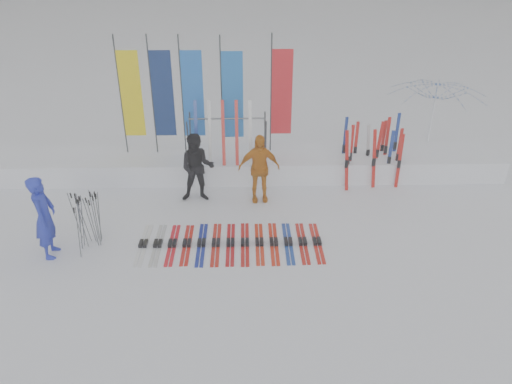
{
  "coord_description": "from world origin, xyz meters",
  "views": [
    {
      "loc": [
        -0.04,
        -8.08,
        6.12
      ],
      "look_at": [
        0.2,
        1.6,
        1.0
      ],
      "focal_mm": 35.0,
      "sensor_mm": 36.0,
      "label": 1
    }
  ],
  "objects_px": {
    "person_blue": "(45,217)",
    "tent_canopy": "(432,122)",
    "ski_rack": "(227,133)",
    "ski_row": "(230,243)",
    "person_yellow": "(259,168)",
    "person_black": "(197,168)"
  },
  "relations": [
    {
      "from": "person_black",
      "to": "tent_canopy",
      "type": "distance_m",
      "value": 6.89
    },
    {
      "from": "person_blue",
      "to": "person_yellow",
      "type": "relative_size",
      "value": 1.04
    },
    {
      "from": "person_yellow",
      "to": "ski_row",
      "type": "height_order",
      "value": "person_yellow"
    },
    {
      "from": "tent_canopy",
      "to": "ski_rack",
      "type": "bearing_deg",
      "value": -169.19
    },
    {
      "from": "person_yellow",
      "to": "ski_rack",
      "type": "distance_m",
      "value": 1.46
    },
    {
      "from": "person_blue",
      "to": "person_yellow",
      "type": "height_order",
      "value": "person_blue"
    },
    {
      "from": "ski_row",
      "to": "ski_rack",
      "type": "relative_size",
      "value": 1.95
    },
    {
      "from": "tent_canopy",
      "to": "person_yellow",
      "type": "bearing_deg",
      "value": -156.01
    },
    {
      "from": "ski_rack",
      "to": "ski_row",
      "type": "bearing_deg",
      "value": -87.94
    },
    {
      "from": "tent_canopy",
      "to": "ski_row",
      "type": "xyz_separation_m",
      "value": [
        -5.69,
        -4.25,
        -1.2
      ]
    },
    {
      "from": "tent_canopy",
      "to": "person_blue",
      "type": "bearing_deg",
      "value": -154.38
    },
    {
      "from": "person_blue",
      "to": "person_black",
      "type": "bearing_deg",
      "value": -55.41
    },
    {
      "from": "person_blue",
      "to": "tent_canopy",
      "type": "bearing_deg",
      "value": -68.56
    },
    {
      "from": "person_blue",
      "to": "person_yellow",
      "type": "xyz_separation_m",
      "value": [
        4.45,
        2.31,
        -0.03
      ]
    },
    {
      "from": "ski_row",
      "to": "person_blue",
      "type": "bearing_deg",
      "value": -175.75
    },
    {
      "from": "person_blue",
      "to": "tent_canopy",
      "type": "relative_size",
      "value": 0.66
    },
    {
      "from": "person_black",
      "to": "ski_row",
      "type": "distance_m",
      "value": 2.39
    },
    {
      "from": "person_yellow",
      "to": "tent_canopy",
      "type": "xyz_separation_m",
      "value": [
        5.0,
        2.23,
        0.36
      ]
    },
    {
      "from": "tent_canopy",
      "to": "ski_rack",
      "type": "distance_m",
      "value": 5.91
    },
    {
      "from": "person_black",
      "to": "ski_rack",
      "type": "relative_size",
      "value": 0.87
    },
    {
      "from": "tent_canopy",
      "to": "ski_rack",
      "type": "relative_size",
      "value": 1.35
    },
    {
      "from": "tent_canopy",
      "to": "ski_row",
      "type": "height_order",
      "value": "tent_canopy"
    }
  ]
}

